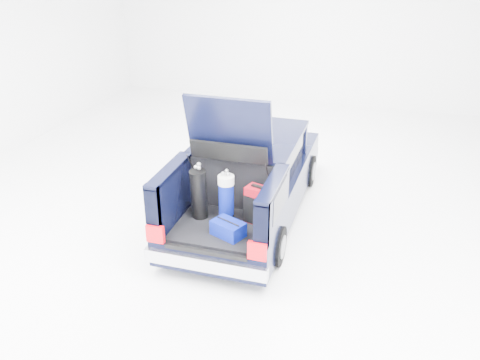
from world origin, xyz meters
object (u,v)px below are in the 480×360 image
(car, at_px, (250,177))
(black_golf_bag, at_px, (199,194))
(blue_golf_bag, at_px, (226,197))
(red_suitcase, at_px, (258,205))
(blue_duffel, at_px, (228,229))

(car, distance_m, black_golf_bag, 1.53)
(car, height_order, blue_golf_bag, car)
(car, distance_m, red_suitcase, 1.44)
(black_golf_bag, height_order, blue_duffel, black_golf_bag)
(car, relative_size, blue_duffel, 8.68)
(red_suitcase, height_order, black_golf_bag, black_golf_bag)
(car, height_order, black_golf_bag, car)
(car, distance_m, blue_duffel, 1.82)
(black_golf_bag, height_order, blue_golf_bag, black_golf_bag)
(blue_golf_bag, distance_m, blue_duffel, 0.53)
(car, distance_m, blue_golf_bag, 1.42)
(red_suitcase, xyz_separation_m, blue_golf_bag, (-0.48, -0.05, 0.09))
(car, relative_size, blue_golf_bag, 5.68)
(red_suitcase, relative_size, blue_duffel, 1.13)
(red_suitcase, bearing_deg, car, 127.99)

